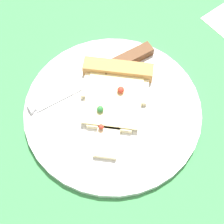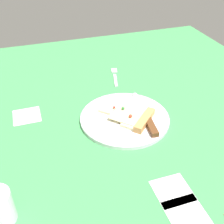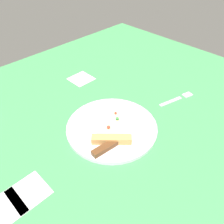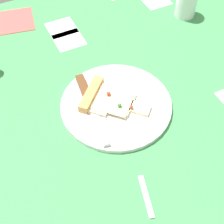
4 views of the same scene
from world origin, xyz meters
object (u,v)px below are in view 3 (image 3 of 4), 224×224
Objects in this scene: plate at (112,127)px; fork at (178,98)px; pizza_slice at (112,130)px; knife at (119,140)px.

fork is at bearing -102.40° from plate.
plate is 2.97cm from pizza_slice.
plate reaches higher than fork.
pizza_slice is 1.17× the size of fork.
knife is (-4.46, 1.29, -0.18)cm from pizza_slice.
knife is at bearing -60.63° from pizza_slice.
plate is 1.93× the size of fork.
knife is 32.34cm from fork.
knife is 1.58× the size of fork.
fork is (-6.41, -29.15, -0.22)cm from plate.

